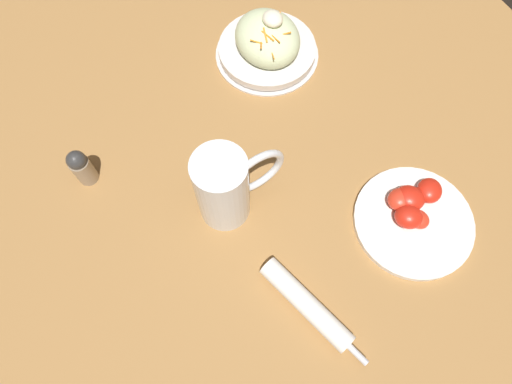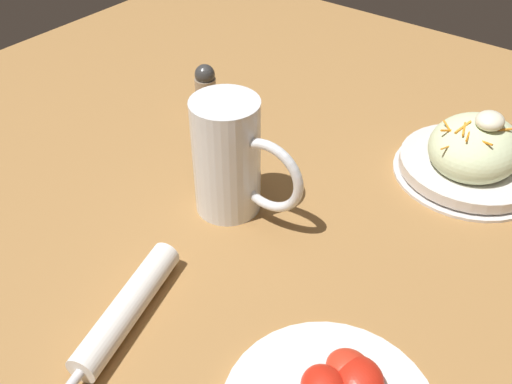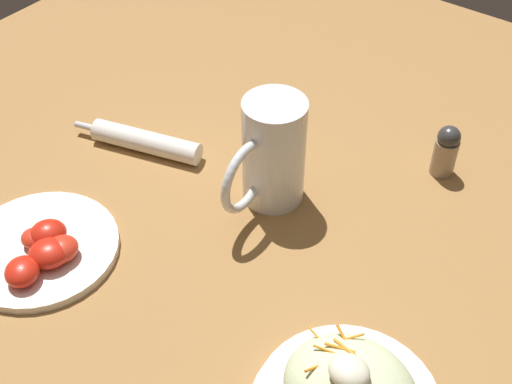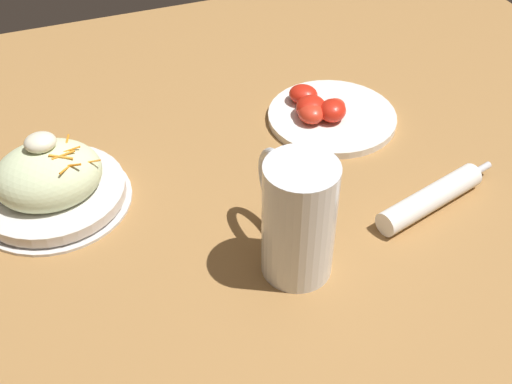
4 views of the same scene
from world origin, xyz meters
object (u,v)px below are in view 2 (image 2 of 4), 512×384
Objects in this scene: salad_plate at (473,156)px; salt_shaker at (206,88)px; napkin_roll at (127,308)px; beer_mug at (227,165)px.

salad_plate is 0.43m from salt_shaker.
salad_plate reaches higher than salt_shaker.
salt_shaker is at bearing 102.48° from salad_plate.
salad_plate is 0.51m from napkin_roll.
beer_mug reaches higher than salt_shaker.
napkin_roll is (-0.21, -0.03, -0.05)m from beer_mug.
beer_mug is at bearing -132.06° from salt_shaker.
napkin_roll is at bearing -149.60° from salt_shaker.
salad_plate is 1.02× the size of napkin_roll.
napkin_roll is 0.44m from salt_shaker.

